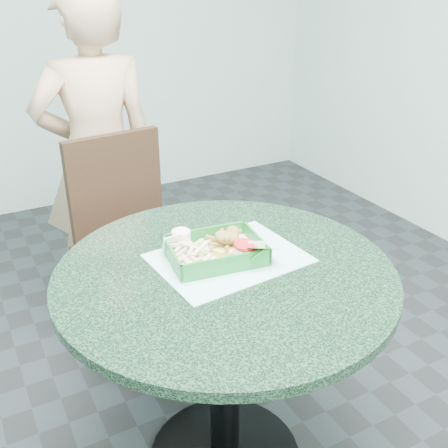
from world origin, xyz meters
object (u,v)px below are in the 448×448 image
crab_sandwich (227,245)px  dining_chair (127,231)px  sauce_ramekin (179,243)px  cafe_table (225,323)px  food_basket (215,260)px  diner_person (99,157)px

crab_sandwich → dining_chair: bearing=96.2°
crab_sandwich → sauce_ramekin: (-0.12, 0.08, 0.00)m
dining_chair → sauce_ramekin: 0.72m
cafe_table → dining_chair: (-0.03, 0.82, -0.05)m
cafe_table → dining_chair: size_ratio=1.05×
food_basket → diner_person: bearing=92.2°
food_basket → dining_chair: bearing=92.7°
food_basket → sauce_ramekin: 0.12m
food_basket → crab_sandwich: 0.06m
diner_person → sauce_ramekin: diner_person is taller
diner_person → dining_chair: bearing=93.3°
sauce_ramekin → food_basket: bearing=-49.5°
sauce_ramekin → cafe_table: bearing=-63.7°
dining_chair → crab_sandwich: dining_chair is taller
cafe_table → diner_person: 1.15m
diner_person → crab_sandwich: 1.06m
cafe_table → crab_sandwich: crab_sandwich is taller
cafe_table → crab_sandwich: (0.05, 0.07, 0.22)m
dining_chair → diner_person: diner_person is taller
dining_chair → crab_sandwich: 0.79m
cafe_table → diner_person: size_ratio=0.63×
diner_person → food_basket: bearing=94.6°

